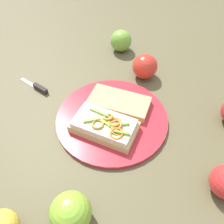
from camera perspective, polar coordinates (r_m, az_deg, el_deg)
The scene contains 8 objects.
ground_plane at distance 0.64m, azimuth 0.00°, elevation -1.89°, with size 2.00×2.00×0.00m, color brown.
plate at distance 0.63m, azimuth 0.00°, elevation -1.55°, with size 0.32×0.32×0.01m, color #B72934.
sandwich at distance 0.59m, azimuth -1.88°, elevation -3.52°, with size 0.11×0.18×0.05m.
bread_slice_side at distance 0.65m, azimuth 1.81°, elevation 2.51°, with size 0.17×0.09×0.02m, color tan.
apple_0 at distance 0.76m, azimuth 8.43°, elevation 11.48°, with size 0.08×0.08×0.08m, color red.
apple_3 at distance 0.88m, azimuth 2.32°, elevation 17.76°, with size 0.08×0.08×0.08m, color #6CA636.
apple_5 at distance 0.48m, azimuth -10.55°, elevation -24.01°, with size 0.08×0.08×0.08m, color #82B532.
knife at distance 0.76m, azimuth -18.46°, elevation 6.03°, with size 0.05×0.12×0.02m.
Camera 1 is at (-0.39, -0.12, 0.49)m, focal length 35.69 mm.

